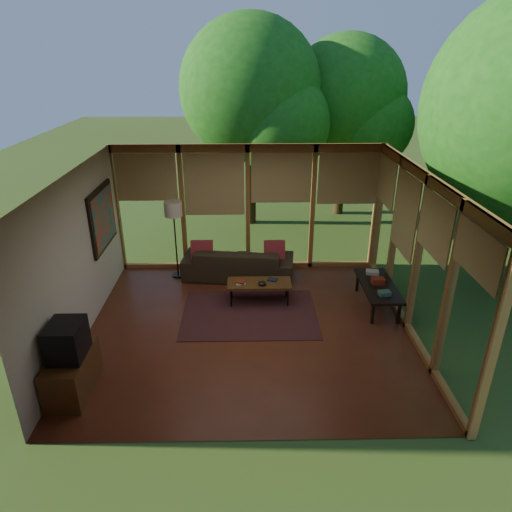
{
  "coord_description": "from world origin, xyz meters",
  "views": [
    {
      "loc": [
        -0.01,
        -6.69,
        4.4
      ],
      "look_at": [
        0.14,
        0.7,
        1.06
      ],
      "focal_mm": 32.0,
      "sensor_mm": 36.0,
      "label": 1
    }
  ],
  "objects_px": {
    "media_cabinet": "(72,373)",
    "coffee_table": "(259,284)",
    "television": "(67,340)",
    "side_console": "(378,287)",
    "sofa": "(239,262)",
    "floor_lamp": "(173,213)"
  },
  "relations": [
    {
      "from": "sofa",
      "to": "side_console",
      "type": "bearing_deg",
      "value": 160.35
    },
    {
      "from": "television",
      "to": "floor_lamp",
      "type": "relative_size",
      "value": 0.33
    },
    {
      "from": "sofa",
      "to": "floor_lamp",
      "type": "distance_m",
      "value": 1.68
    },
    {
      "from": "floor_lamp",
      "to": "coffee_table",
      "type": "bearing_deg",
      "value": -34.27
    },
    {
      "from": "sofa",
      "to": "television",
      "type": "bearing_deg",
      "value": 64.21
    },
    {
      "from": "television",
      "to": "side_console",
      "type": "relative_size",
      "value": 0.39
    },
    {
      "from": "media_cabinet",
      "to": "floor_lamp",
      "type": "bearing_deg",
      "value": 74.95
    },
    {
      "from": "media_cabinet",
      "to": "side_console",
      "type": "distance_m",
      "value": 5.37
    },
    {
      "from": "sofa",
      "to": "television",
      "type": "height_order",
      "value": "television"
    },
    {
      "from": "sofa",
      "to": "coffee_table",
      "type": "height_order",
      "value": "sofa"
    },
    {
      "from": "media_cabinet",
      "to": "side_console",
      "type": "xyz_separation_m",
      "value": [
        4.87,
        2.25,
        0.11
      ]
    },
    {
      "from": "sofa",
      "to": "coffee_table",
      "type": "xyz_separation_m",
      "value": [
        0.41,
        -1.1,
        0.06
      ]
    },
    {
      "from": "sofa",
      "to": "media_cabinet",
      "type": "relative_size",
      "value": 2.29
    },
    {
      "from": "television",
      "to": "coffee_table",
      "type": "height_order",
      "value": "television"
    },
    {
      "from": "coffee_table",
      "to": "side_console",
      "type": "xyz_separation_m",
      "value": [
        2.2,
        -0.19,
        0.02
      ]
    },
    {
      "from": "media_cabinet",
      "to": "sofa",
      "type": "bearing_deg",
      "value": 57.37
    },
    {
      "from": "side_console",
      "to": "floor_lamp",
      "type": "bearing_deg",
      "value": 160.93
    },
    {
      "from": "television",
      "to": "coffee_table",
      "type": "distance_m",
      "value": 3.63
    },
    {
      "from": "media_cabinet",
      "to": "television",
      "type": "distance_m",
      "value": 0.55
    },
    {
      "from": "floor_lamp",
      "to": "side_console",
      "type": "height_order",
      "value": "floor_lamp"
    },
    {
      "from": "media_cabinet",
      "to": "coffee_table",
      "type": "height_order",
      "value": "media_cabinet"
    },
    {
      "from": "floor_lamp",
      "to": "side_console",
      "type": "bearing_deg",
      "value": -19.07
    }
  ]
}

